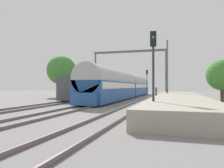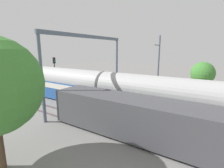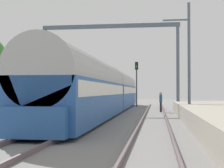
{
  "view_description": "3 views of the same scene",
  "coord_description": "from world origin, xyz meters",
  "px_view_note": "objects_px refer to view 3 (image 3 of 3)",
  "views": [
    {
      "loc": [
        7.5,
        -20.04,
        1.8
      ],
      "look_at": [
        0.0,
        5.1,
        2.09
      ],
      "focal_mm": 34.19,
      "sensor_mm": 36.0,
      "label": 1
    },
    {
      "loc": [
        -14.42,
        2.78,
        6.23
      ],
      "look_at": [
        0.57,
        12.45,
        2.59
      ],
      "focal_mm": 26.75,
      "sensor_mm": 36.0,
      "label": 2
    },
    {
      "loc": [
        4.24,
        -14.11,
        1.78
      ],
      "look_at": [
        0.0,
        16.77,
        2.48
      ],
      "focal_mm": 52.71,
      "sensor_mm": 36.0,
      "label": 3
    }
  ],
  "objects_px": {
    "passenger_train": "(106,89)",
    "catenary_gantry": "(110,49)",
    "railway_signal_far": "(137,78)",
    "person_crossing": "(161,100)",
    "freight_car": "(36,96)"
  },
  "relations": [
    {
      "from": "railway_signal_far",
      "to": "catenary_gantry",
      "type": "xyz_separation_m",
      "value": [
        -1.92,
        -8.41,
        2.34
      ]
    },
    {
      "from": "catenary_gantry",
      "to": "freight_car",
      "type": "bearing_deg",
      "value": -118.71
    },
    {
      "from": "person_crossing",
      "to": "catenary_gantry",
      "type": "height_order",
      "value": "catenary_gantry"
    },
    {
      "from": "freight_car",
      "to": "railway_signal_far",
      "type": "relative_size",
      "value": 2.52
    },
    {
      "from": "passenger_train",
      "to": "person_crossing",
      "type": "bearing_deg",
      "value": 15.62
    },
    {
      "from": "passenger_train",
      "to": "catenary_gantry",
      "type": "xyz_separation_m",
      "value": [
        0.0,
        2.08,
        3.66
      ]
    },
    {
      "from": "person_crossing",
      "to": "railway_signal_far",
      "type": "relative_size",
      "value": 0.34
    },
    {
      "from": "passenger_train",
      "to": "catenary_gantry",
      "type": "bearing_deg",
      "value": 90.0
    },
    {
      "from": "railway_signal_far",
      "to": "passenger_train",
      "type": "bearing_deg",
      "value": -100.36
    },
    {
      "from": "passenger_train",
      "to": "railway_signal_far",
      "type": "xyz_separation_m",
      "value": [
        1.92,
        10.49,
        1.32
      ]
    },
    {
      "from": "passenger_train",
      "to": "catenary_gantry",
      "type": "relative_size",
      "value": 2.62
    },
    {
      "from": "person_crossing",
      "to": "railway_signal_far",
      "type": "distance_m",
      "value": 9.85
    },
    {
      "from": "catenary_gantry",
      "to": "person_crossing",
      "type": "bearing_deg",
      "value": -9.97
    },
    {
      "from": "freight_car",
      "to": "catenary_gantry",
      "type": "xyz_separation_m",
      "value": [
        4.06,
        7.42,
        4.16
      ]
    },
    {
      "from": "passenger_train",
      "to": "freight_car",
      "type": "height_order",
      "value": "passenger_train"
    }
  ]
}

